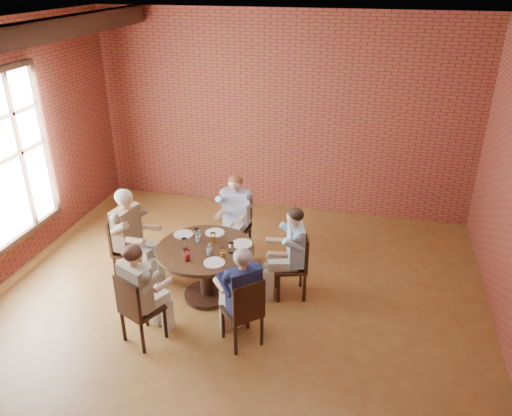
% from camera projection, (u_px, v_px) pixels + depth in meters
% --- Properties ---
extents(floor, '(7.00, 7.00, 0.00)m').
position_uv_depth(floor, '(223.00, 324.00, 6.15)').
color(floor, brown).
rests_on(floor, ground).
extents(ceiling, '(7.00, 7.00, 0.00)m').
position_uv_depth(ceiling, '(212.00, 35.00, 4.66)').
color(ceiling, silver).
rests_on(ceiling, wall_back).
extents(wall_back, '(7.00, 0.00, 7.00)m').
position_uv_depth(wall_back, '(281.00, 115.00, 8.46)').
color(wall_back, maroon).
rests_on(wall_back, ground).
extents(dining_table, '(1.25, 1.25, 0.75)m').
position_uv_depth(dining_table, '(206.00, 263.00, 6.43)').
color(dining_table, black).
rests_on(dining_table, floor).
extents(chair_a, '(0.50, 0.50, 0.91)m').
position_uv_depth(chair_a, '(296.00, 262.00, 6.50)').
color(chair_a, black).
rests_on(chair_a, floor).
extents(diner_a, '(0.72, 0.65, 1.27)m').
position_uv_depth(diner_a, '(291.00, 253.00, 6.44)').
color(diner_a, '#478DBA').
rests_on(diner_a, floor).
extents(chair_b, '(0.42, 0.42, 0.91)m').
position_uv_depth(chair_b, '(237.00, 223.00, 7.49)').
color(chair_b, black).
rests_on(chair_b, floor).
extents(diner_b, '(0.53, 0.64, 1.28)m').
position_uv_depth(diner_b, '(235.00, 217.00, 7.36)').
color(diner_b, '#9DA8C8').
rests_on(diner_b, floor).
extents(chair_c, '(0.50, 0.50, 0.95)m').
position_uv_depth(chair_c, '(127.00, 246.00, 6.85)').
color(chair_c, black).
rests_on(chair_c, floor).
extents(diner_c, '(0.74, 0.63, 1.36)m').
position_uv_depth(diner_c, '(131.00, 236.00, 6.75)').
color(diner_c, brown).
rests_on(diner_c, floor).
extents(chair_d, '(0.53, 0.53, 0.91)m').
position_uv_depth(chair_d, '(137.00, 308.00, 5.64)').
color(chair_d, black).
rests_on(chair_d, floor).
extents(diner_d, '(0.70, 0.76, 1.28)m').
position_uv_depth(diner_d, '(141.00, 294.00, 5.63)').
color(diner_d, '#BBA893').
rests_on(diner_d, floor).
extents(chair_e, '(0.56, 0.56, 0.90)m').
position_uv_depth(chair_e, '(245.00, 310.00, 5.60)').
color(chair_e, black).
rests_on(chair_e, floor).
extents(diner_e, '(0.76, 0.77, 1.26)m').
position_uv_depth(diner_e, '(242.00, 297.00, 5.60)').
color(diner_e, '#171D42').
rests_on(diner_e, floor).
extents(plate_a, '(0.26, 0.26, 0.01)m').
position_uv_depth(plate_a, '(242.00, 244.00, 6.42)').
color(plate_a, white).
rests_on(plate_a, dining_table).
extents(plate_b, '(0.26, 0.26, 0.01)m').
position_uv_depth(plate_b, '(215.00, 233.00, 6.68)').
color(plate_b, white).
rests_on(plate_b, dining_table).
extents(plate_c, '(0.26, 0.26, 0.01)m').
position_uv_depth(plate_c, '(183.00, 234.00, 6.64)').
color(plate_c, white).
rests_on(plate_c, dining_table).
extents(plate_d, '(0.26, 0.26, 0.01)m').
position_uv_depth(plate_d, '(214.00, 263.00, 6.01)').
color(plate_d, white).
rests_on(plate_d, dining_table).
extents(glass_a, '(0.07, 0.07, 0.14)m').
position_uv_depth(glass_a, '(231.00, 248.00, 6.20)').
color(glass_a, white).
rests_on(glass_a, dining_table).
extents(glass_b, '(0.07, 0.07, 0.14)m').
position_uv_depth(glass_b, '(213.00, 238.00, 6.43)').
color(glass_b, white).
rests_on(glass_b, dining_table).
extents(glass_c, '(0.07, 0.07, 0.14)m').
position_uv_depth(glass_c, '(197.00, 234.00, 6.52)').
color(glass_c, white).
rests_on(glass_c, dining_table).
extents(glass_d, '(0.07, 0.07, 0.14)m').
position_uv_depth(glass_d, '(198.00, 237.00, 6.44)').
color(glass_d, white).
rests_on(glass_d, dining_table).
extents(glass_e, '(0.07, 0.07, 0.14)m').
position_uv_depth(glass_e, '(184.00, 243.00, 6.30)').
color(glass_e, white).
rests_on(glass_e, dining_table).
extents(glass_f, '(0.07, 0.07, 0.14)m').
position_uv_depth(glass_f, '(187.00, 255.00, 6.04)').
color(glass_f, white).
rests_on(glass_f, dining_table).
extents(glass_g, '(0.07, 0.07, 0.14)m').
position_uv_depth(glass_g, '(209.00, 250.00, 6.16)').
color(glass_g, white).
rests_on(glass_g, dining_table).
extents(glass_h, '(0.07, 0.07, 0.14)m').
position_uv_depth(glass_h, '(223.00, 254.00, 6.08)').
color(glass_h, white).
rests_on(glass_h, dining_table).
extents(smartphone, '(0.10, 0.16, 0.01)m').
position_uv_depth(smartphone, '(239.00, 259.00, 6.08)').
color(smartphone, black).
rests_on(smartphone, dining_table).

